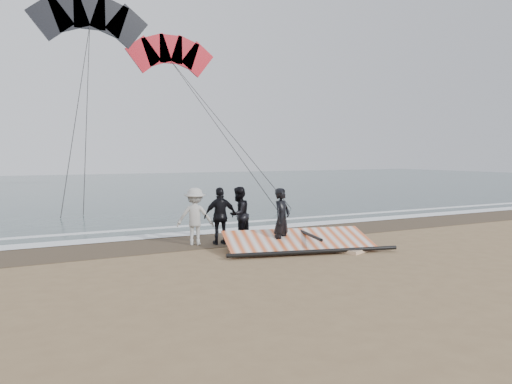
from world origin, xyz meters
TOP-DOWN VIEW (x-y plane):
  - ground at (0.00, 0.00)m, footprint 120.00×120.00m
  - sea at (0.00, 33.00)m, footprint 120.00×54.00m
  - wet_sand at (0.00, 4.50)m, footprint 120.00×2.80m
  - foam_near at (0.00, 5.90)m, footprint 120.00×0.90m
  - foam_far at (0.00, 7.60)m, footprint 120.00×0.45m
  - man_main at (-0.59, 2.00)m, footprint 0.77×0.69m
  - board_white at (0.62, 1.64)m, footprint 1.59×2.51m
  - board_cream at (0.69, 2.97)m, footprint 0.64×2.35m
  - trio_cluster at (-1.86, 3.77)m, footprint 2.57×1.14m
  - sail_rig at (-0.28, 1.81)m, footprint 4.73×2.68m
  - kite_red at (3.71, 24.72)m, footprint 7.21×7.70m
  - kite_dark at (-2.50, 21.01)m, footprint 7.82×4.56m

SIDE VIEW (x-z plane):
  - ground at x=0.00m, z-range 0.00..0.00m
  - wet_sand at x=0.00m, z-range 0.00..0.01m
  - sea at x=0.00m, z-range 0.00..0.02m
  - foam_near at x=0.00m, z-range 0.02..0.03m
  - foam_far at x=0.00m, z-range 0.02..0.03m
  - board_white at x=0.62m, z-range 0.00..0.10m
  - board_cream at x=0.69m, z-range 0.00..0.10m
  - sail_rig at x=-0.28m, z-range -0.06..0.46m
  - trio_cluster at x=-1.86m, z-range -0.01..1.73m
  - man_main at x=-0.59m, z-range 0.00..1.77m
  - kite_red at x=3.71m, z-range 0.72..18.53m
  - kite_dark at x=-2.50m, z-range 3.55..17.41m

